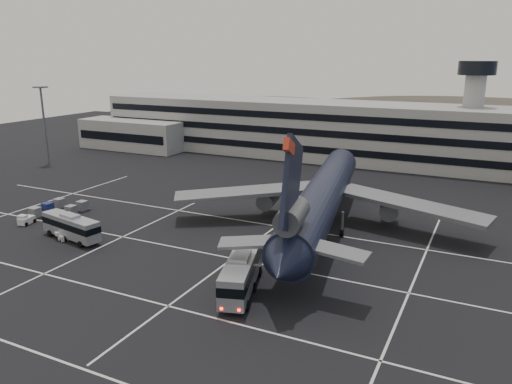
{
  "coord_description": "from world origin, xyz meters",
  "views": [
    {
      "loc": [
        40.77,
        -48.04,
        25.18
      ],
      "look_at": [
        8.53,
        17.93,
        5.0
      ],
      "focal_mm": 35.0,
      "sensor_mm": 36.0,
      "label": 1
    }
  ],
  "objects_px": {
    "tug_a": "(26,220)",
    "uld_cluster": "(59,209)",
    "bus_near": "(241,271)",
    "bus_far": "(71,226)",
    "trijet_main": "(322,197)"
  },
  "relations": [
    {
      "from": "bus_far",
      "to": "tug_a",
      "type": "height_order",
      "value": "bus_far"
    },
    {
      "from": "tug_a",
      "to": "uld_cluster",
      "type": "distance_m",
      "value": 5.95
    },
    {
      "from": "tug_a",
      "to": "uld_cluster",
      "type": "relative_size",
      "value": 0.32
    },
    {
      "from": "bus_near",
      "to": "tug_a",
      "type": "relative_size",
      "value": 4.67
    },
    {
      "from": "trijet_main",
      "to": "bus_far",
      "type": "distance_m",
      "value": 36.01
    },
    {
      "from": "bus_far",
      "to": "uld_cluster",
      "type": "bearing_deg",
      "value": 64.88
    },
    {
      "from": "trijet_main",
      "to": "uld_cluster",
      "type": "relative_size",
      "value": 6.92
    },
    {
      "from": "bus_near",
      "to": "bus_far",
      "type": "bearing_deg",
      "value": 155.75
    },
    {
      "from": "bus_near",
      "to": "uld_cluster",
      "type": "height_order",
      "value": "bus_near"
    },
    {
      "from": "trijet_main",
      "to": "bus_near",
      "type": "relative_size",
      "value": 4.59
    },
    {
      "from": "bus_near",
      "to": "tug_a",
      "type": "height_order",
      "value": "bus_near"
    },
    {
      "from": "bus_near",
      "to": "bus_far",
      "type": "xyz_separation_m",
      "value": [
        -28.97,
        3.62,
        -0.33
      ]
    },
    {
      "from": "uld_cluster",
      "to": "tug_a",
      "type": "bearing_deg",
      "value": -97.03
    },
    {
      "from": "bus_near",
      "to": "tug_a",
      "type": "xyz_separation_m",
      "value": [
        -40.26,
        5.35,
        -1.66
      ]
    },
    {
      "from": "bus_near",
      "to": "uld_cluster",
      "type": "distance_m",
      "value": 41.13
    }
  ]
}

